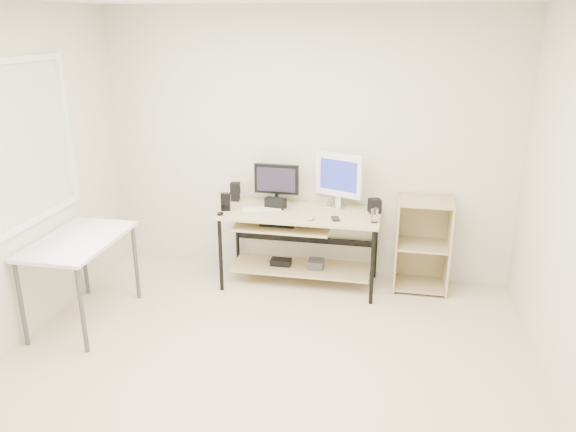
% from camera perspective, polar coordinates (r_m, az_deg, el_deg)
% --- Properties ---
extents(room, '(4.01, 4.01, 2.62)m').
position_cam_1_polar(room, '(3.65, -5.25, 1.05)').
color(room, beige).
rests_on(room, ground).
extents(desk, '(1.50, 0.65, 0.75)m').
position_cam_1_polar(desk, '(5.37, 0.98, -1.63)').
color(desk, tan).
rests_on(desk, ground).
extents(side_table, '(0.60, 1.00, 0.75)m').
position_cam_1_polar(side_table, '(4.97, -20.50, -3.05)').
color(side_table, white).
rests_on(side_table, ground).
extents(shelf_unit, '(0.50, 0.40, 0.90)m').
position_cam_1_polar(shelf_unit, '(5.48, 13.47, -2.70)').
color(shelf_unit, tan).
rests_on(shelf_unit, ground).
extents(black_monitor, '(0.44, 0.18, 0.40)m').
position_cam_1_polar(black_monitor, '(5.44, -1.17, 3.52)').
color(black_monitor, black).
rests_on(black_monitor, desk).
extents(white_imac, '(0.47, 0.23, 0.53)m').
position_cam_1_polar(white_imac, '(5.36, 5.17, 4.03)').
color(white_imac, silver).
rests_on(white_imac, desk).
extents(keyboard, '(0.41, 0.24, 0.01)m').
position_cam_1_polar(keyboard, '(5.35, -2.51, 0.75)').
color(keyboard, white).
rests_on(keyboard, desk).
extents(mouse, '(0.09, 0.11, 0.03)m').
position_cam_1_polar(mouse, '(5.07, 2.40, -0.20)').
color(mouse, '#AAAAAE').
rests_on(mouse, desk).
extents(center_speaker, '(0.21, 0.12, 0.10)m').
position_cam_1_polar(center_speaker, '(5.37, -1.28, 1.32)').
color(center_speaker, black).
rests_on(center_speaker, desk).
extents(speaker_left, '(0.10, 0.10, 0.18)m').
position_cam_1_polar(speaker_left, '(5.61, -5.37, 2.52)').
color(speaker_left, black).
rests_on(speaker_left, desk).
extents(speaker_right, '(0.14, 0.14, 0.13)m').
position_cam_1_polar(speaker_right, '(5.30, 8.79, 1.03)').
color(speaker_right, black).
rests_on(speaker_right, desk).
extents(audio_controller, '(0.09, 0.07, 0.17)m').
position_cam_1_polar(audio_controller, '(5.32, -6.35, 1.45)').
color(audio_controller, black).
rests_on(audio_controller, desk).
extents(volume_puck, '(0.06, 0.06, 0.02)m').
position_cam_1_polar(volume_puck, '(5.22, -6.92, 0.22)').
color(volume_puck, black).
rests_on(volume_puck, desk).
extents(smartphone, '(0.10, 0.14, 0.01)m').
position_cam_1_polar(smartphone, '(5.09, 4.84, -0.28)').
color(smartphone, black).
rests_on(smartphone, desk).
extents(coaster, '(0.10, 0.10, 0.01)m').
position_cam_1_polar(coaster, '(5.05, 8.74, -0.63)').
color(coaster, '#A8764B').
rests_on(coaster, desk).
extents(drinking_glass, '(0.08, 0.08, 0.13)m').
position_cam_1_polar(drinking_glass, '(5.03, 8.78, 0.07)').
color(drinking_glass, white).
rests_on(drinking_glass, coaster).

